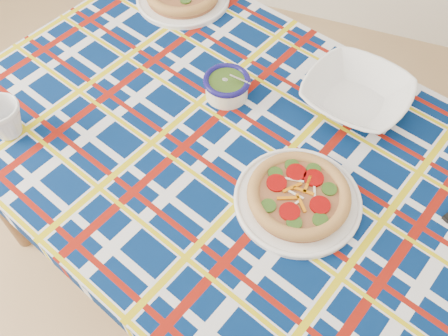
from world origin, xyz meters
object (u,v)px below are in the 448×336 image
(dining_table, at_px, (248,171))
(main_focaccia_plate, at_px, (299,195))
(pesto_bowl, at_px, (227,85))
(serving_bowl, at_px, (356,95))
(mug, at_px, (4,120))

(dining_table, distance_m, main_focaccia_plate, 0.22)
(pesto_bowl, height_order, serving_bowl, pesto_bowl)
(main_focaccia_plate, xyz_separation_m, mug, (-0.80, -0.06, 0.02))
(serving_bowl, xyz_separation_m, mug, (-0.86, -0.43, 0.02))
(main_focaccia_plate, bearing_deg, pesto_bowl, 135.97)
(dining_table, distance_m, mug, 0.67)
(pesto_bowl, distance_m, serving_bowl, 0.36)
(dining_table, relative_size, serving_bowl, 6.56)
(pesto_bowl, xyz_separation_m, serving_bowl, (0.35, 0.09, -0.00))
(pesto_bowl, xyz_separation_m, mug, (-0.51, -0.34, 0.01))
(main_focaccia_plate, height_order, serving_bowl, serving_bowl)
(dining_table, xyz_separation_m, serving_bowl, (0.22, 0.27, 0.12))
(serving_bowl, height_order, mug, mug)
(dining_table, relative_size, mug, 17.49)
(dining_table, bearing_deg, serving_bowl, 70.71)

